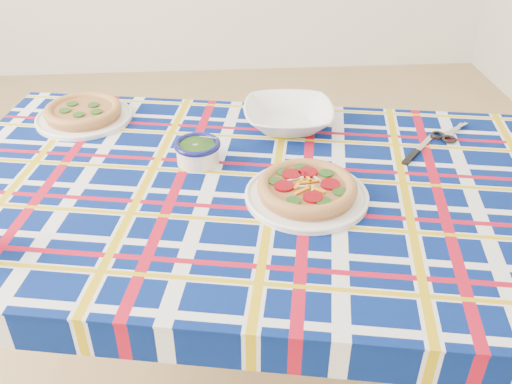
{
  "coord_description": "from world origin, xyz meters",
  "views": [
    {
      "loc": [
        0.28,
        -1.57,
        1.39
      ],
      "look_at": [
        0.36,
        -0.52,
        0.69
      ],
      "focal_mm": 40.0,
      "sensor_mm": 36.0,
      "label": 1
    }
  ],
  "objects": [
    {
      "name": "main_focaccia_plate",
      "position": [
        0.47,
        -0.52,
        0.7
      ],
      "size": [
        0.33,
        0.33,
        0.06
      ],
      "primitive_type": null,
      "rotation": [
        0.0,
        0.0,
        -0.18
      ],
      "color": "#9B6137",
      "rests_on": "tablecloth"
    },
    {
      "name": "tablecloth",
      "position": [
        0.33,
        -0.46,
        0.63
      ],
      "size": [
        1.6,
        1.17,
        0.09
      ],
      "primitive_type": null,
      "rotation": [
        0.0,
        0.0,
        -0.19
      ],
      "color": "#05185C",
      "rests_on": "dining_table"
    },
    {
      "name": "floor",
      "position": [
        0.0,
        0.0,
        0.0
      ],
      "size": [
        4.0,
        4.0,
        0.0
      ],
      "primitive_type": "plane",
      "color": "#A08053",
      "rests_on": "ground"
    },
    {
      "name": "second_focaccia_plate",
      "position": [
        -0.1,
        -0.08,
        0.7
      ],
      "size": [
        0.29,
        0.29,
        0.05
      ],
      "primitive_type": null,
      "rotation": [
        0.0,
        0.0,
        -0.05
      ],
      "color": "#9B6137",
      "rests_on": "tablecloth"
    },
    {
      "name": "kitchen_scissors",
      "position": [
        0.92,
        -0.23,
        0.68
      ],
      "size": [
        0.17,
        0.16,
        0.01
      ],
      "primitive_type": null,
      "rotation": [
        0.0,
        0.0,
        0.72
      ],
      "color": "silver",
      "rests_on": "tablecloth"
    },
    {
      "name": "table_knife",
      "position": [
        0.81,
        -0.3,
        0.68
      ],
      "size": [
        0.14,
        0.16,
        0.01
      ],
      "primitive_type": null,
      "rotation": [
        0.0,
        0.0,
        0.88
      ],
      "color": "silver",
      "rests_on": "tablecloth"
    },
    {
      "name": "serving_bowl",
      "position": [
        0.47,
        -0.17,
        0.7
      ],
      "size": [
        0.26,
        0.26,
        0.06
      ],
      "primitive_type": "imported",
      "rotation": [
        0.0,
        0.0,
        -0.06
      ],
      "color": "white",
      "rests_on": "tablecloth"
    },
    {
      "name": "pesto_bowl",
      "position": [
        0.23,
        -0.34,
        0.71
      ],
      "size": [
        0.14,
        0.14,
        0.07
      ],
      "primitive_type": null,
      "rotation": [
        0.0,
        0.0,
        -0.28
      ],
      "color": "#17330E",
      "rests_on": "tablecloth"
    },
    {
      "name": "dining_table",
      "position": [
        0.33,
        -0.46,
        0.61
      ],
      "size": [
        1.57,
        1.14,
        0.67
      ],
      "rotation": [
        0.0,
        0.0,
        -0.19
      ],
      "color": "brown",
      "rests_on": "floor"
    }
  ]
}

